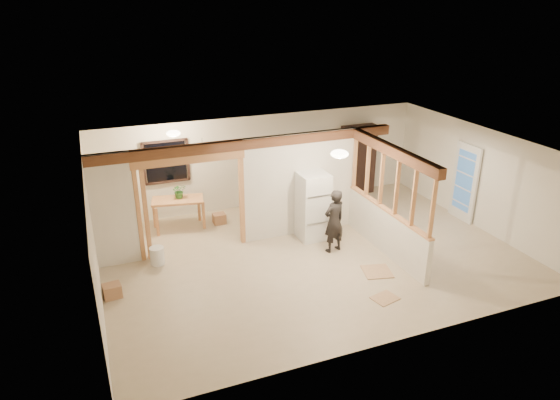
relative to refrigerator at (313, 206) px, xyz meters
name	(u,v)px	position (x,y,z in m)	size (l,w,h in m)	color
floor	(312,255)	(-0.37, -0.82, -0.82)	(9.00, 6.50, 0.01)	#C2AD90
ceiling	(315,148)	(-0.37, -0.82, 1.69)	(9.00, 6.50, 0.01)	white
wall_back	(263,161)	(-0.37, 2.43, 0.44)	(9.00, 0.01, 2.50)	white
wall_front	(400,277)	(-0.37, -4.07, 0.44)	(9.00, 0.01, 2.50)	white
wall_left	(93,238)	(-4.87, -0.82, 0.44)	(0.01, 6.50, 2.50)	white
wall_right	(480,178)	(4.13, -0.82, 0.44)	(0.01, 6.50, 2.50)	white
partition_left_stub	(113,211)	(-4.42, 0.38, 0.44)	(0.90, 0.12, 2.50)	silver
partition_center	(300,184)	(-0.17, 0.38, 0.44)	(2.80, 0.12, 2.50)	silver
doorway_frame	(192,206)	(-2.77, 0.38, 0.29)	(2.46, 0.14, 2.20)	tan
header_beam_back	(251,143)	(-1.37, 0.38, 1.57)	(7.00, 0.18, 0.22)	brown
header_beam_right	(392,151)	(1.23, -1.22, 1.57)	(0.18, 3.30, 0.22)	brown
pony_wall	(385,231)	(1.23, -1.22, -0.31)	(0.12, 3.20, 1.00)	silver
stud_partition	(389,183)	(1.23, -1.22, 0.85)	(0.14, 3.20, 1.32)	tan
window_back	(166,162)	(-2.97, 2.35, 0.74)	(1.12, 0.10, 1.10)	black
french_door	(465,183)	(4.05, -0.42, 0.19)	(0.12, 0.86, 2.00)	white
ceiling_dome_main	(340,154)	(-0.07, -1.32, 1.67)	(0.36, 0.36, 0.16)	#FFEABF
ceiling_dome_util	(173,133)	(-2.87, 1.48, 1.67)	(0.32, 0.32, 0.14)	#FFEABF
hanging_bulb	(203,152)	(-2.37, 0.78, 1.37)	(0.07, 0.07, 0.07)	#FFD88C
refrigerator	(313,206)	(0.00, 0.00, 0.00)	(0.67, 0.65, 1.62)	silver
woman	(334,221)	(0.16, -0.79, -0.07)	(0.54, 0.35, 1.48)	black
work_table	(179,214)	(-2.87, 1.69, -0.42)	(1.24, 0.62, 0.78)	tan
potted_plant	(179,191)	(-2.80, 1.75, 0.15)	(0.33, 0.29, 0.37)	#2E6224
shop_vac	(129,237)	(-4.14, 1.10, -0.55)	(0.40, 0.40, 0.52)	#A31E11
bookshelf	(358,160)	(2.44, 2.20, 0.20)	(1.01, 0.34, 2.02)	black
bucket	(157,256)	(-3.66, 0.05, -0.62)	(0.31, 0.31, 0.39)	white
box_util_a	(219,219)	(-1.87, 1.59, -0.68)	(0.31, 0.26, 0.26)	#AA7752
box_util_b	(118,251)	(-4.43, 0.75, -0.69)	(0.27, 0.27, 0.25)	#AA7752
box_front	(112,291)	(-4.67, -0.93, -0.68)	(0.33, 0.27, 0.27)	#AA7752
floor_panel_near	(377,272)	(0.59, -1.99, -0.80)	(0.58, 0.58, 0.02)	tan
floor_panel_far	(385,298)	(0.21, -2.90, -0.80)	(0.48, 0.38, 0.02)	tan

